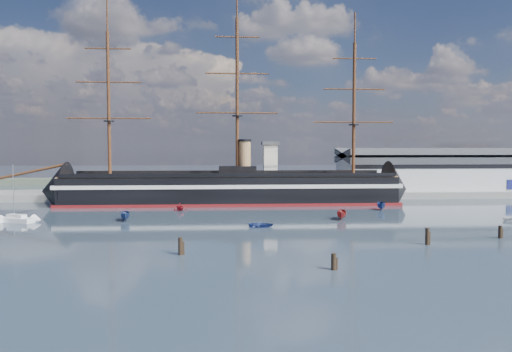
{
  "coord_description": "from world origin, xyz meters",
  "views": [
    {
      "loc": [
        -11.96,
        -75.05,
        15.54
      ],
      "look_at": [
        -3.99,
        35.0,
        9.0
      ],
      "focal_mm": 35.0,
      "sensor_mm": 36.0,
      "label": 1
    }
  ],
  "objects": [
    {
      "name": "warship",
      "position": [
        -10.98,
        60.0,
        4.04
      ],
      "size": [
        112.94,
        17.0,
        53.94
      ],
      "rotation": [
        0.0,
        0.0,
        -0.01
      ],
      "color": "black",
      "rests_on": "ground"
    },
    {
      "name": "motorboat_d",
      "position": [
        -21.69,
        46.33,
        0.0
      ],
      "size": [
        6.49,
        5.04,
        2.19
      ],
      "primitive_type": "imported",
      "rotation": [
        0.0,
        0.0,
        0.48
      ],
      "color": "maroon",
      "rests_on": "ground"
    },
    {
      "name": "motorboat_a",
      "position": [
        -31.83,
        30.47,
        0.0
      ],
      "size": [
        6.22,
        3.18,
        2.37
      ],
      "primitive_type": "imported",
      "rotation": [
        0.0,
        0.0,
        0.18
      ],
      "color": "navy",
      "rests_on": "ground"
    },
    {
      "name": "quay_tower",
      "position": [
        3.0,
        73.0,
        9.75
      ],
      "size": [
        5.0,
        5.0,
        15.0
      ],
      "color": "silver",
      "rests_on": "ground"
    },
    {
      "name": "motorboat_c",
      "position": [
        13.92,
        28.9,
        0.0
      ],
      "size": [
        6.52,
        3.9,
        2.45
      ],
      "primitive_type": "imported",
      "rotation": [
        0.0,
        0.0,
        -0.29
      ],
      "color": "maroon",
      "rests_on": "ground"
    },
    {
      "name": "quay",
      "position": [
        10.0,
        76.0,
        0.0
      ],
      "size": [
        180.0,
        18.0,
        2.0
      ],
      "primitive_type": "cube",
      "color": "slate",
      "rests_on": "ground"
    },
    {
      "name": "piling_far_right",
      "position": [
        35.41,
        5.49,
        0.0
      ],
      "size": [
        0.64,
        0.64,
        2.84
      ],
      "primitive_type": "cylinder",
      "color": "black",
      "rests_on": "ground"
    },
    {
      "name": "ground",
      "position": [
        0.0,
        40.0,
        0.0
      ],
      "size": [
        600.0,
        600.0,
        0.0
      ],
      "primitive_type": "plane",
      "color": "#212F41",
      "rests_on": "ground"
    },
    {
      "name": "piling_near_mid",
      "position": [
        2.27,
        -13.92,
        0.0
      ],
      "size": [
        0.64,
        0.64,
        2.82
      ],
      "primitive_type": "cylinder",
      "color": "black",
      "rests_on": "ground"
    },
    {
      "name": "motorboat_f",
      "position": [
        27.55,
        44.16,
        0.0
      ],
      "size": [
        6.25,
        3.45,
        2.37
      ],
      "primitive_type": "imported",
      "rotation": [
        0.0,
        0.0,
        -0.23
      ],
      "color": "navy",
      "rests_on": "ground"
    },
    {
      "name": "warehouse",
      "position": [
        58.0,
        80.0,
        7.98
      ],
      "size": [
        63.0,
        21.0,
        11.6
      ],
      "color": "#B7BABC",
      "rests_on": "ground"
    },
    {
      "name": "sailboat",
      "position": [
        -53.58,
        29.59,
        0.75
      ],
      "size": [
        7.65,
        5.0,
        11.85
      ],
      "rotation": [
        0.0,
        0.0,
        -0.42
      ],
      "color": "white",
      "rests_on": "ground"
    },
    {
      "name": "piling_near_left",
      "position": [
        -17.67,
        -3.67,
        0.0
      ],
      "size": [
        0.64,
        0.64,
        3.23
      ],
      "primitive_type": "cylinder",
      "color": "black",
      "rests_on": "ground"
    },
    {
      "name": "motorboat_b",
      "position": [
        -4.08,
        20.13,
        0.0
      ],
      "size": [
        1.56,
        3.16,
        1.42
      ],
      "primitive_type": "imported",
      "rotation": [
        0.0,
        0.0,
        1.46
      ],
      "color": "navy",
      "rests_on": "ground"
    },
    {
      "name": "piling_near_right",
      "position": [
        20.71,
        0.86,
        0.0
      ],
      "size": [
        0.64,
        0.64,
        3.37
      ],
      "primitive_type": "cylinder",
      "color": "black",
      "rests_on": "ground"
    }
  ]
}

